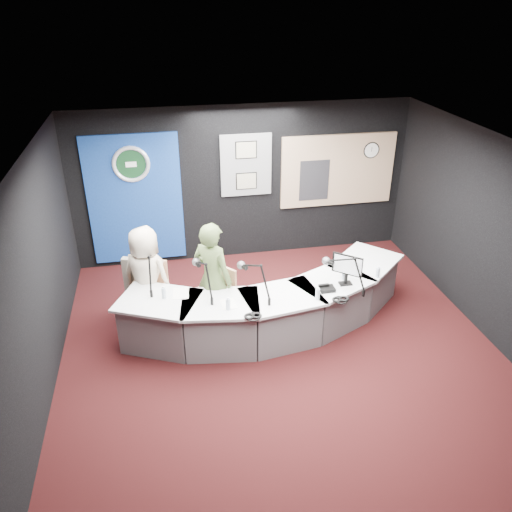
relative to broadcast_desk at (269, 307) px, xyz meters
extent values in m
plane|color=black|center=(0.05, -0.55, -0.38)|extent=(6.00, 6.00, 0.00)
cube|color=silver|center=(0.05, -0.55, 2.42)|extent=(6.00, 6.00, 0.02)
cube|color=black|center=(0.05, 2.45, 1.02)|extent=(6.00, 0.02, 2.80)
cube|color=black|center=(0.05, -3.55, 1.02)|extent=(6.00, 0.02, 2.80)
cube|color=black|center=(-2.95, -0.55, 1.02)|extent=(0.02, 6.00, 2.80)
cube|color=black|center=(3.05, -0.55, 1.02)|extent=(0.02, 6.00, 2.80)
cube|color=navy|center=(-1.85, 2.42, 0.88)|extent=(1.60, 0.05, 2.30)
torus|color=silver|center=(-1.85, 2.38, 1.52)|extent=(0.63, 0.07, 0.63)
cylinder|color=#0E3318|center=(-1.85, 2.38, 1.52)|extent=(0.48, 0.01, 0.48)
cube|color=slate|center=(0.10, 2.42, 1.38)|extent=(0.90, 0.04, 1.10)
cube|color=gray|center=(0.10, 2.39, 1.65)|extent=(0.34, 0.02, 0.27)
cube|color=gray|center=(0.10, 2.39, 1.09)|extent=(0.34, 0.02, 0.27)
cube|color=tan|center=(1.80, 2.42, 1.18)|extent=(2.12, 0.06, 1.32)
cube|color=beige|center=(1.80, 2.41, 1.18)|extent=(2.00, 0.02, 1.20)
cube|color=black|center=(1.35, 2.39, 1.03)|extent=(0.55, 0.02, 0.75)
cylinder|color=white|center=(2.40, 2.39, 1.52)|extent=(0.28, 0.01, 0.28)
cube|color=slate|center=(-1.82, 0.73, 0.24)|extent=(0.50, 0.27, 0.70)
imported|color=beige|center=(-1.72, 0.50, 0.41)|extent=(0.91, 0.81, 1.57)
imported|color=#4B5F32|center=(-0.79, 0.16, 0.48)|extent=(0.74, 0.72, 1.71)
cube|color=black|center=(1.06, -0.19, 0.70)|extent=(0.39, 0.34, 0.33)
cube|color=black|center=(0.75, -0.30, 0.40)|extent=(0.21, 0.17, 0.05)
torus|color=black|center=(0.85, -0.59, 0.39)|extent=(0.22, 0.22, 0.04)
torus|color=black|center=(-0.39, -0.75, 0.39)|extent=(0.22, 0.22, 0.04)
cube|color=white|center=(-1.26, 0.01, 0.38)|extent=(0.24, 0.33, 0.00)
cube|color=white|center=(-0.65, -0.38, 0.38)|extent=(0.21, 0.28, 0.00)
camera|label=1|loc=(-1.41, -6.12, 4.13)|focal=36.00mm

